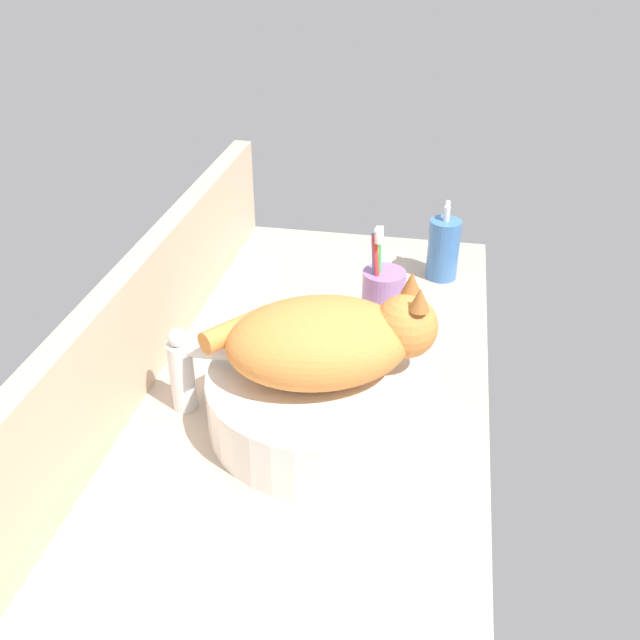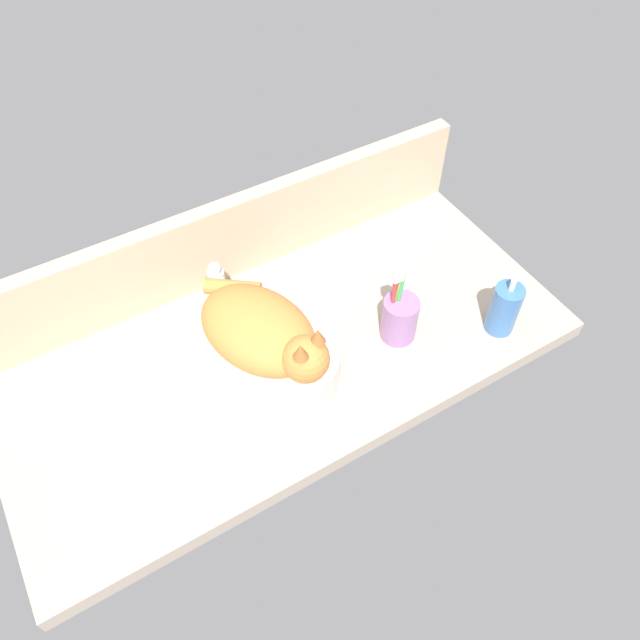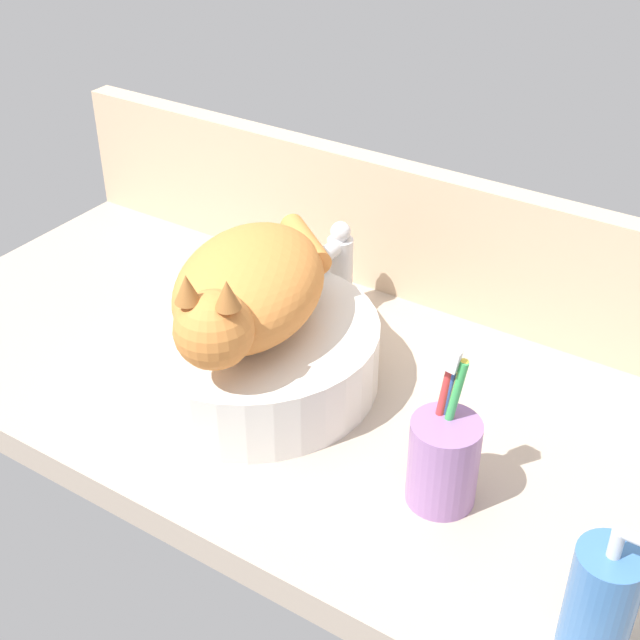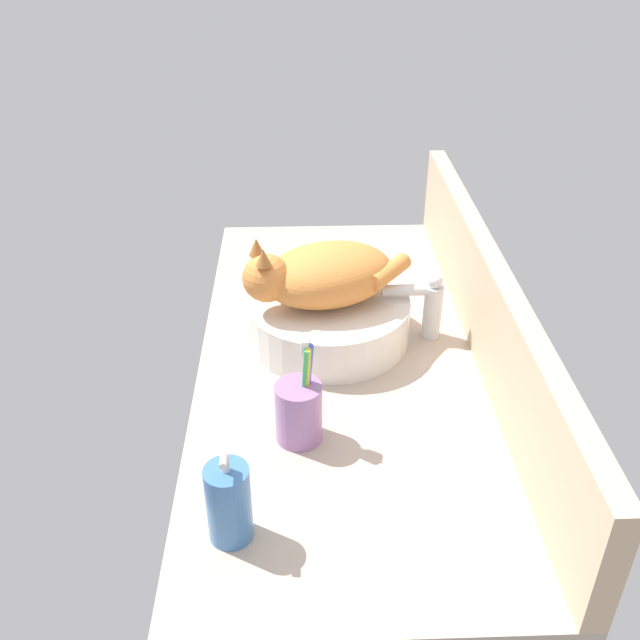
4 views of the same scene
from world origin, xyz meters
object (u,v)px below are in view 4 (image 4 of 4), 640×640
sink_basin (328,319)px  toothbrush_cup (299,409)px  faucet (427,304)px  cat (321,275)px  soap_dispenser (229,503)px

sink_basin → toothbrush_cup: bearing=-11.3°
sink_basin → faucet: faucet is taller
cat → faucet: 21.46cm
faucet → soap_dispenser: soap_dispenser is taller
sink_basin → toothbrush_cup: toothbrush_cup is taller
sink_basin → faucet: (0.11, 19.03, 3.07)cm
sink_basin → toothbrush_cup: 29.53cm
cat → faucet: size_ratio=2.32×
cat → soap_dispenser: bearing=-16.3°
faucet → soap_dispenser: bearing=-35.3°
sink_basin → soap_dispenser: soap_dispenser is taller
cat → sink_basin: bearing=111.5°
toothbrush_cup → soap_dispenser: bearing=-25.9°
sink_basin → soap_dispenser: 51.10cm
faucet → soap_dispenser: 59.55cm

